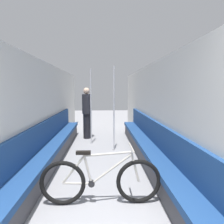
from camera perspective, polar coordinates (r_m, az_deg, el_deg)
wall_left at (r=4.52m, az=-20.47°, el=-0.21°), size 0.10×10.50×2.26m
wall_right at (r=4.48m, az=13.63°, el=-0.03°), size 0.10×10.50×2.26m
bench_seat_row_left at (r=4.60m, az=-17.50°, el=-10.52°), size 0.40×6.14×0.93m
bench_seat_row_right at (r=4.57m, az=10.74°, el=-10.44°), size 0.40×6.14×0.93m
bicycle at (r=2.97m, az=-3.21°, el=-19.05°), size 1.71×0.46×0.83m
grab_pole_near at (r=5.27m, az=0.54°, el=0.66°), size 0.08×0.08×2.24m
grab_pole_far at (r=6.00m, az=-6.04°, el=1.32°), size 0.08×0.08×2.24m
passenger_standing at (r=6.65m, az=-7.22°, el=-0.12°), size 0.30×0.30×1.68m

